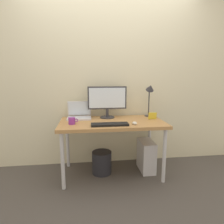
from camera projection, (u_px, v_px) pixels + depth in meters
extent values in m
plane|color=#4C4742|center=(112.00, 173.00, 2.63)|extent=(6.00, 6.00, 0.00)
cube|color=beige|center=(108.00, 76.00, 2.80)|extent=(4.40, 0.04, 2.60)
cube|color=#B7844C|center=(112.00, 123.00, 2.51)|extent=(1.33, 0.70, 0.04)
cylinder|color=silver|center=(63.00, 161.00, 2.21)|extent=(0.04, 0.04, 0.68)
cylinder|color=silver|center=(164.00, 156.00, 2.36)|extent=(0.04, 0.04, 0.68)
cylinder|color=silver|center=(68.00, 144.00, 2.78)|extent=(0.04, 0.04, 0.68)
cylinder|color=silver|center=(149.00, 140.00, 2.93)|extent=(0.04, 0.04, 0.68)
cylinder|color=#333338|center=(107.00, 117.00, 2.71)|extent=(0.20, 0.20, 0.01)
cylinder|color=#333338|center=(107.00, 113.00, 2.70)|extent=(0.04, 0.04, 0.11)
cube|color=#333338|center=(107.00, 98.00, 2.66)|extent=(0.53, 0.03, 0.31)
cube|color=white|center=(107.00, 98.00, 2.65)|extent=(0.49, 0.01, 0.27)
cube|color=silver|center=(79.00, 118.00, 2.63)|extent=(0.32, 0.22, 0.02)
cube|color=silver|center=(79.00, 108.00, 2.73)|extent=(0.32, 0.04, 0.21)
cube|color=white|center=(79.00, 108.00, 2.72)|extent=(0.30, 0.03, 0.18)
cylinder|color=#333338|center=(148.00, 116.00, 2.82)|extent=(0.11, 0.11, 0.01)
cylinder|color=#333338|center=(149.00, 103.00, 2.78)|extent=(0.02, 0.02, 0.37)
cone|color=#333338|center=(150.00, 88.00, 2.70)|extent=(0.11, 0.14, 0.13)
cube|color=black|center=(110.00, 124.00, 2.29)|extent=(0.44, 0.14, 0.02)
ellipsoid|color=silver|center=(135.00, 123.00, 2.33)|extent=(0.06, 0.09, 0.03)
cylinder|color=purple|center=(72.00, 121.00, 2.34)|extent=(0.08, 0.08, 0.08)
torus|color=purple|center=(76.00, 120.00, 2.34)|extent=(0.05, 0.01, 0.05)
cube|color=yellow|center=(152.00, 116.00, 2.60)|extent=(0.11, 0.03, 0.09)
cube|color=silver|center=(146.00, 156.00, 2.69)|extent=(0.18, 0.36, 0.42)
cylinder|color=#232328|center=(102.00, 162.00, 2.62)|extent=(0.26, 0.26, 0.30)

